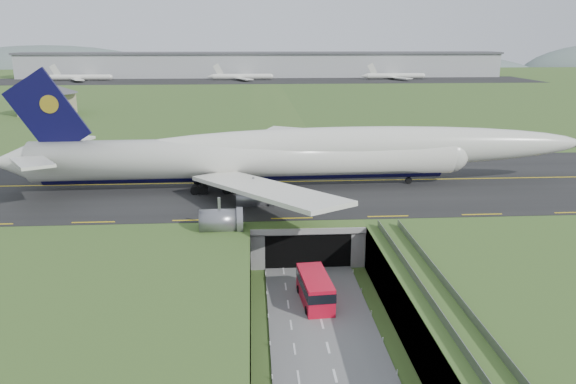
{
  "coord_description": "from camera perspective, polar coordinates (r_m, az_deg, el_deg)",
  "views": [
    {
      "loc": [
        -7.48,
        -64.36,
        31.44
      ],
      "look_at": [
        -2.04,
        20.0,
        7.86
      ],
      "focal_mm": 35.0,
      "sensor_mm": 36.0,
      "label": 1
    }
  ],
  "objects": [
    {
      "name": "ground",
      "position": [
        72.02,
        2.69,
        -10.32
      ],
      "size": [
        900.0,
        900.0,
        0.0
      ],
      "primitive_type": "plane",
      "color": "#305421",
      "rests_on": "ground"
    },
    {
      "name": "airfield_deck",
      "position": [
        70.76,
        2.72,
        -8.13
      ],
      "size": [
        800.0,
        800.0,
        6.0
      ],
      "primitive_type": "cube",
      "color": "gray",
      "rests_on": "ground"
    },
    {
      "name": "trench_road",
      "position": [
        65.35,
        3.43,
        -13.1
      ],
      "size": [
        12.0,
        75.0,
        0.2
      ],
      "primitive_type": "cube",
      "color": "slate",
      "rests_on": "ground"
    },
    {
      "name": "taxiway",
      "position": [
        100.88,
        0.68,
        1.03
      ],
      "size": [
        800.0,
        44.0,
        0.18
      ],
      "primitive_type": "cube",
      "color": "black",
      "rests_on": "airfield_deck"
    },
    {
      "name": "tunnel_portal",
      "position": [
        86.13,
        1.5,
        -3.47
      ],
      "size": [
        17.0,
        22.3,
        6.0
      ],
      "color": "gray",
      "rests_on": "ground"
    },
    {
      "name": "guideway",
      "position": [
        55.42,
        16.73,
        -13.26
      ],
      "size": [
        3.0,
        53.0,
        7.05
      ],
      "color": "#A8A8A3",
      "rests_on": "ground"
    },
    {
      "name": "jumbo_jet",
      "position": [
        96.27,
        0.18,
        3.78
      ],
      "size": [
        102.36,
        64.44,
        21.32
      ],
      "rotation": [
        0.0,
        0.0,
        0.03
      ],
      "color": "silver",
      "rests_on": "ground"
    },
    {
      "name": "shuttle_tram",
      "position": [
        68.88,
        2.76,
        -9.82
      ],
      "size": [
        3.97,
        8.9,
        3.5
      ],
      "rotation": [
        0.0,
        0.0,
        0.08
      ],
      "color": "red",
      "rests_on": "ground"
    },
    {
      "name": "service_building",
      "position": [
        203.98,
        -23.35,
        9.0
      ],
      "size": [
        23.22,
        23.22,
        10.91
      ],
      "rotation": [
        0.0,
        0.0,
        -0.18
      ],
      "color": "tan",
      "rests_on": "ground"
    },
    {
      "name": "cargo_terminal",
      "position": [
        364.27,
        -2.59,
        12.82
      ],
      "size": [
        320.0,
        67.0,
        15.6
      ],
      "color": "#B2B2B2",
      "rests_on": "ground"
    },
    {
      "name": "distant_hills",
      "position": [
        500.81,
        4.66,
        11.48
      ],
      "size": [
        700.0,
        91.0,
        60.0
      ],
      "color": "#53645F",
      "rests_on": "ground"
    }
  ]
}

